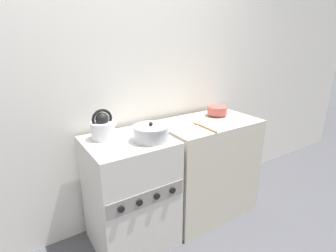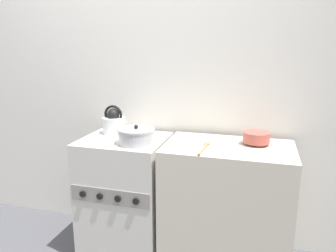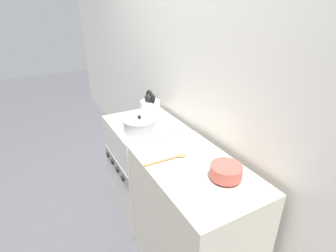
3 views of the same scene
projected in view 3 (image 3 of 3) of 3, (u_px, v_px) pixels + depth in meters
name	position (u px, v px, depth m)	size (l,w,h in m)	color
ground_plane	(121.00, 215.00, 2.43)	(12.00, 12.00, 0.00)	#4C4C51
wall_back	(181.00, 74.00, 2.16)	(7.00, 0.06, 2.50)	silver
stove	(146.00, 167.00, 2.36)	(0.61, 0.57, 0.89)	beige
counter	(193.00, 223.00, 1.75)	(0.86, 0.53, 0.90)	beige
kettle	(150.00, 105.00, 2.29)	(0.21, 0.17, 0.22)	silver
cooking_pot	(140.00, 125.00, 2.00)	(0.26, 0.26, 0.14)	#B2B2B7
enamel_bowl	(226.00, 171.00, 1.44)	(0.18, 0.18, 0.09)	#B75147
wooden_spoon	(170.00, 158.00, 1.64)	(0.04, 0.29, 0.02)	#A37A4C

